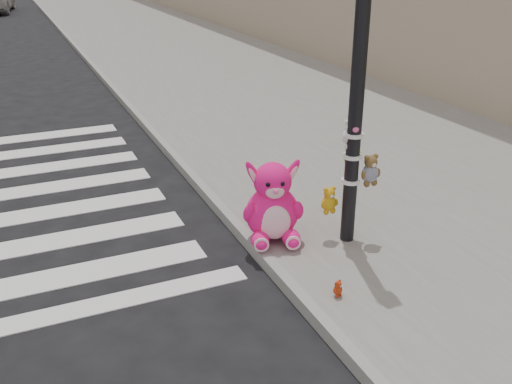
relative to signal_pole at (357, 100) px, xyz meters
name	(u,v)px	position (x,y,z in m)	size (l,w,h in m)	color
sidewalk_near	(256,84)	(2.38, 8.19, -1.76)	(7.00, 80.00, 0.14)	slate
curb_edge	(121,98)	(-1.07, 8.19, -1.76)	(0.12, 80.00, 0.15)	gray
signal_pole	(357,100)	(0.00, 0.00, 0.00)	(0.67, 0.49, 4.00)	black
pink_bunny	(273,207)	(-0.83, 0.36, -1.28)	(0.79, 0.87, 1.01)	#FF157E
red_teddy	(338,288)	(-0.75, -1.01, -1.60)	(0.12, 0.09, 0.18)	#B13011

